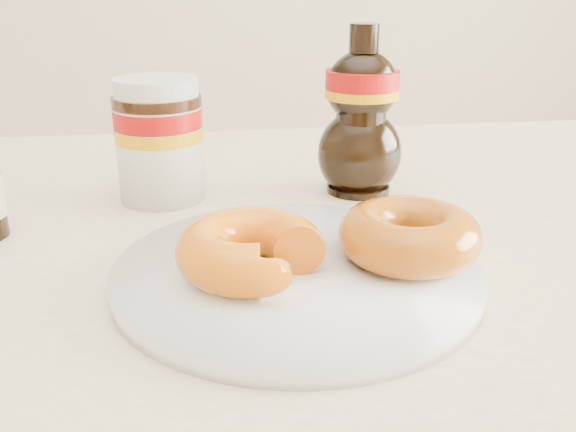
{
  "coord_description": "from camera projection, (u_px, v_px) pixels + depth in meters",
  "views": [
    {
      "loc": [
        0.01,
        -0.41,
        0.97
      ],
      "look_at": [
        0.08,
        0.08,
        0.79
      ],
      "focal_mm": 40.0,
      "sensor_mm": 36.0,
      "label": 1
    }
  ],
  "objects": [
    {
      "name": "donut_whole",
      "position": [
        409.0,
        235.0,
        0.49
      ],
      "size": [
        0.14,
        0.14,
        0.04
      ],
      "primitive_type": "torus",
      "rotation": [
        0.0,
        0.0,
        -0.38
      ],
      "color": "#AA5E0A",
      "rests_on": "plate"
    },
    {
      "name": "donut_bitten",
      "position": [
        251.0,
        250.0,
        0.47
      ],
      "size": [
        0.12,
        0.12,
        0.04
      ],
      "primitive_type": "torus",
      "rotation": [
        0.0,
        0.0,
        -0.1
      ],
      "color": "#D35F0C",
      "rests_on": "plate"
    },
    {
      "name": "plate",
      "position": [
        297.0,
        272.0,
        0.49
      ],
      "size": [
        0.28,
        0.28,
        0.01
      ],
      "color": "white",
      "rests_on": "dining_table"
    },
    {
      "name": "nutella_jar",
      "position": [
        159.0,
        135.0,
        0.65
      ],
      "size": [
        0.09,
        0.09,
        0.13
      ],
      "rotation": [
        0.0,
        0.0,
        0.34
      ],
      "color": "white",
      "rests_on": "dining_table"
    },
    {
      "name": "dining_table",
      "position": [
        201.0,
        334.0,
        0.58
      ],
      "size": [
        1.4,
        0.9,
        0.75
      ],
      "color": "#FFF1C2",
      "rests_on": "ground"
    },
    {
      "name": "syrup_bottle",
      "position": [
        361.0,
        111.0,
        0.67
      ],
      "size": [
        0.11,
        0.1,
        0.18
      ],
      "primitive_type": null,
      "rotation": [
        0.0,
        0.0,
        -0.32
      ],
      "color": "black",
      "rests_on": "dining_table"
    }
  ]
}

